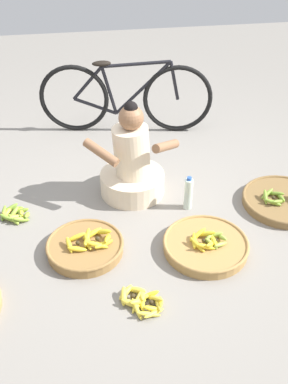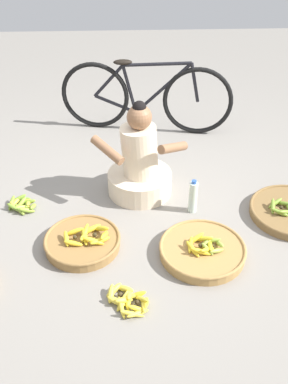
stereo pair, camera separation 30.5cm
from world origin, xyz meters
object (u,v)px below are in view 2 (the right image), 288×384
loose_bananas_near_bicycle (128,300)px  banana_basket_front_center (202,250)px  water_bottle (193,197)px  vendor_woman_front (140,165)px  bicycle_leaning (145,97)px  banana_basket_back_left (83,241)px  loose_bananas_back_center (22,204)px

loose_bananas_near_bicycle → banana_basket_front_center: bearing=37.6°
water_bottle → vendor_woman_front: bearing=145.0°
bicycle_leaning → vendor_woman_front: bearing=-95.0°
banana_basket_back_left → loose_bananas_near_bicycle: 0.60m
vendor_woman_front → loose_bananas_near_bicycle: size_ratio=2.78×
loose_bananas_near_bicycle → water_bottle: 1.04m
banana_basket_back_left → bicycle_leaning: bearing=73.4°
vendor_woman_front → water_bottle: (0.40, -0.28, -0.12)m
banana_basket_back_left → loose_bananas_back_center: banana_basket_back_left is taller
banana_basket_back_left → banana_basket_front_center: bearing=-8.4°
water_bottle → banana_basket_front_center: bearing=-89.5°
bicycle_leaning → loose_bananas_near_bicycle: bicycle_leaning is taller
loose_bananas_near_bicycle → vendor_woman_front: bearing=84.3°
vendor_woman_front → loose_bananas_back_center: bearing=-169.3°
bicycle_leaning → banana_basket_back_left: bearing=-106.6°
banana_basket_front_center → loose_bananas_near_bicycle: (-0.52, -0.40, -0.02)m
banana_basket_front_center → loose_bananas_near_bicycle: 0.65m
banana_basket_back_left → banana_basket_front_center: 0.83m
loose_bananas_back_center → banana_basket_back_left: bearing=-43.0°
loose_bananas_near_bicycle → water_bottle: bearing=60.1°
bicycle_leaning → water_bottle: bearing=-77.7°
loose_bananas_near_bicycle → bicycle_leaning: bearing=84.6°
bicycle_leaning → water_bottle: 1.42m
loose_bananas_back_center → water_bottle: size_ratio=0.83×
bicycle_leaning → loose_bananas_near_bicycle: bearing=-95.4°
banana_basket_front_center → water_bottle: 0.50m
banana_basket_front_center → loose_bananas_back_center: size_ratio=2.51×
bicycle_leaning → banana_basket_front_center: bearing=-80.8°
banana_basket_back_left → vendor_woman_front: bearing=56.9°
bicycle_leaning → loose_bananas_back_center: 1.67m
bicycle_leaning → water_bottle: bicycle_leaning is taller
vendor_woman_front → banana_basket_front_center: (0.40, -0.77, -0.21)m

